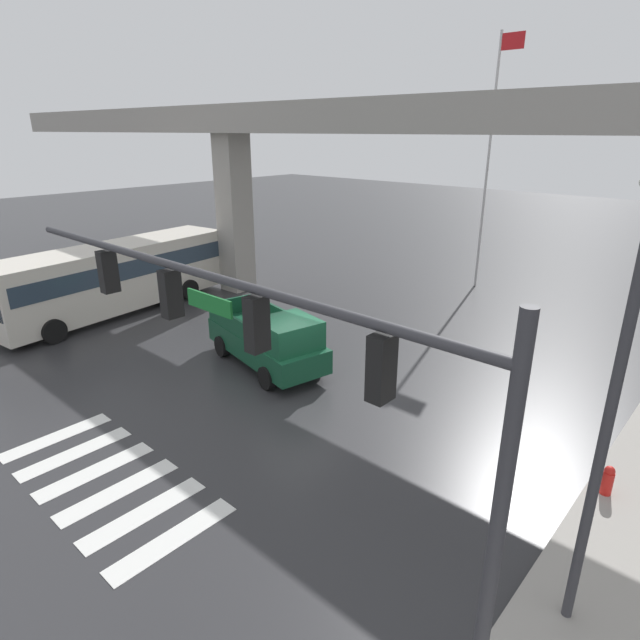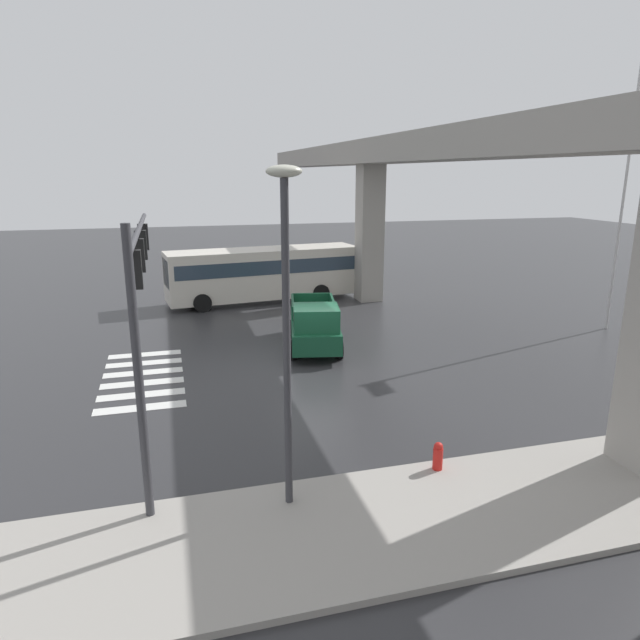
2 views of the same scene
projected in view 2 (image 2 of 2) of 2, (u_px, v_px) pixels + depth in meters
ground_plane at (313, 363)px, 21.61m from camera, size 120.00×120.00×0.00m
crosswalk_stripes at (143, 378)px, 19.99m from camera, size 6.05×2.80×0.01m
elevated_overpass at (463, 159)px, 21.18m from camera, size 59.95×2.42×8.77m
sidewalk_east at (520, 500)px, 12.39m from camera, size 4.00×36.00×0.15m
pickup_truck at (315, 326)px, 23.05m from camera, size 5.38×2.91×2.08m
city_bus at (264, 271)px, 31.59m from camera, size 3.81×11.02×2.99m
traffic_signal_mast at (139, 273)px, 14.02m from camera, size 10.89×0.32×6.20m
street_lamp_near_corner at (286, 305)px, 11.10m from camera, size 0.44×0.70×7.24m
fire_hydrant at (438, 458)px, 13.48m from camera, size 0.24×0.24×0.85m
flagpole at (627, 180)px, 24.55m from camera, size 1.16×0.12×11.92m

